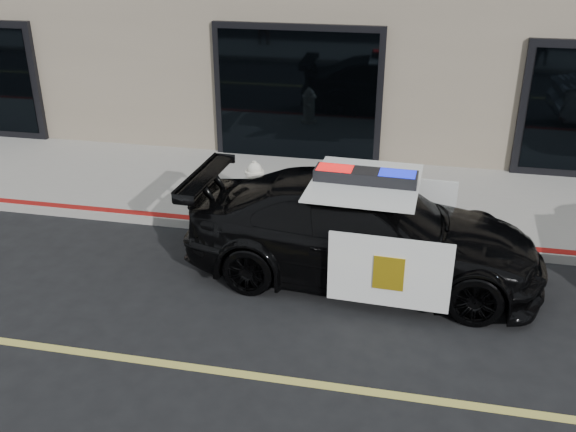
# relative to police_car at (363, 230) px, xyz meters

# --- Properties ---
(ground) EXTENTS (120.00, 120.00, 0.00)m
(ground) POSITION_rel_police_car_xyz_m (-0.82, -2.51, -0.73)
(ground) COLOR black
(ground) RESTS_ON ground
(sidewalk_n) EXTENTS (60.00, 3.50, 0.15)m
(sidewalk_n) POSITION_rel_police_car_xyz_m (-0.82, 2.74, -0.66)
(sidewalk_n) COLOR gray
(sidewalk_n) RESTS_ON ground
(police_car) EXTENTS (2.54, 5.18, 1.64)m
(police_car) POSITION_rel_police_car_xyz_m (0.00, 0.00, 0.00)
(police_car) COLOR black
(police_car) RESTS_ON ground
(fire_hydrant) EXTENTS (0.39, 0.53, 0.85)m
(fire_hydrant) POSITION_rel_police_car_xyz_m (-2.02, 1.71, -0.19)
(fire_hydrant) COLOR white
(fire_hydrant) RESTS_ON sidewalk_n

